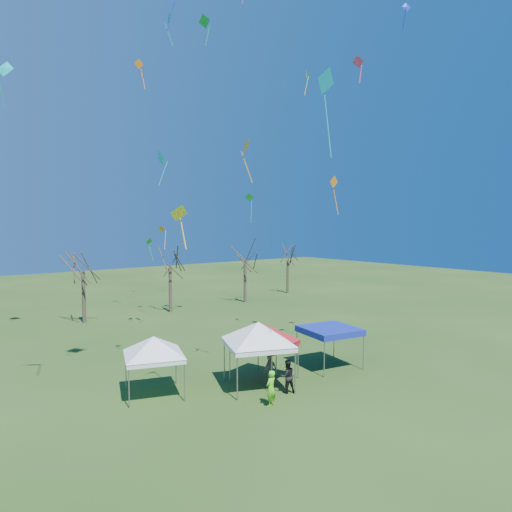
# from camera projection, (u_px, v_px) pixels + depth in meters

# --- Properties ---
(ground) EXTENTS (140.00, 140.00, 0.00)m
(ground) POSITION_uv_depth(u_px,v_px,m) (288.00, 398.00, 23.14)
(ground) COLOR #224014
(ground) RESTS_ON ground
(tree_2) EXTENTS (3.71, 3.71, 8.18)m
(tree_2) POSITION_uv_depth(u_px,v_px,m) (82.00, 253.00, 40.29)
(tree_2) COLOR #3D2D21
(tree_2) RESTS_ON ground
(tree_3) EXTENTS (3.59, 3.59, 7.91)m
(tree_3) POSITION_uv_depth(u_px,v_px,m) (170.00, 252.00, 45.24)
(tree_3) COLOR #3D2D21
(tree_3) RESTS_ON ground
(tree_4) EXTENTS (3.58, 3.58, 7.89)m
(tree_4) POSITION_uv_depth(u_px,v_px,m) (245.00, 249.00, 50.98)
(tree_4) COLOR #3D2D21
(tree_4) RESTS_ON ground
(tree_5) EXTENTS (3.39, 3.39, 7.46)m
(tree_5) POSITION_uv_depth(u_px,v_px,m) (288.00, 248.00, 57.80)
(tree_5) COLOR #3D2D21
(tree_5) RESTS_ON ground
(tent_white_west) EXTENTS (3.81, 3.81, 3.56)m
(tent_white_west) POSITION_uv_depth(u_px,v_px,m) (154.00, 340.00, 23.34)
(tent_white_west) COLOR gray
(tent_white_west) RESTS_ON ground
(tent_white_mid) EXTENTS (4.33, 4.33, 4.12)m
(tent_white_mid) POSITION_uv_depth(u_px,v_px,m) (258.00, 326.00, 24.51)
(tent_white_mid) COLOR gray
(tent_white_mid) RESTS_ON ground
(tent_red) EXTENTS (4.03, 4.03, 3.71)m
(tent_red) POSITION_uv_depth(u_px,v_px,m) (264.00, 328.00, 25.55)
(tent_red) COLOR gray
(tent_red) RESTS_ON ground
(tent_blue) EXTENTS (3.65, 3.65, 2.45)m
(tent_blue) POSITION_uv_depth(u_px,v_px,m) (330.00, 331.00, 28.10)
(tent_blue) COLOR gray
(tent_blue) RESTS_ON ground
(person_dark) EXTENTS (1.01, 0.89, 1.74)m
(person_dark) POSITION_uv_depth(u_px,v_px,m) (287.00, 376.00, 23.85)
(person_dark) COLOR black
(person_dark) RESTS_ON ground
(person_grey) EXTENTS (1.09, 0.63, 1.75)m
(person_grey) POSITION_uv_depth(u_px,v_px,m) (270.00, 371.00, 24.72)
(person_grey) COLOR slate
(person_grey) RESTS_ON ground
(person_green) EXTENTS (0.73, 0.58, 1.75)m
(person_green) POSITION_uv_depth(u_px,v_px,m) (271.00, 388.00, 22.08)
(person_green) COLOR #69DB23
(person_green) RESTS_ON ground
(kite_2) EXTENTS (1.32, 1.29, 3.19)m
(kite_2) POSITION_uv_depth(u_px,v_px,m) (5.00, 69.00, 31.22)
(kite_2) COLOR #0CB4A7
(kite_2) RESTS_ON ground
(kite_6) EXTENTS (1.06, 1.50, 3.21)m
(kite_6) POSITION_uv_depth(u_px,v_px,m) (205.00, 21.00, 44.55)
(kite_6) COLOR green
(kite_6) RESTS_ON ground
(kite_3) EXTENTS (1.02, 1.32, 3.16)m
(kite_3) POSITION_uv_depth(u_px,v_px,m) (169.00, 18.00, 43.15)
(kite_3) COLOR #0BAE90
(kite_3) RESTS_ON ground
(kite_5) EXTENTS (1.18, 0.61, 3.68)m
(kite_5) POSITION_uv_depth(u_px,v_px,m) (325.00, 83.00, 18.84)
(kite_5) COLOR #0CA4C0
(kite_5) RESTS_ON ground
(kite_17) EXTENTS (0.88, 0.52, 2.68)m
(kite_17) POSITION_uv_depth(u_px,v_px,m) (334.00, 183.00, 31.19)
(kite_17) COLOR orange
(kite_17) RESTS_ON ground
(kite_12) EXTENTS (1.15, 1.21, 3.36)m
(kite_12) POSITION_uv_depth(u_px,v_px,m) (250.00, 198.00, 50.57)
(kite_12) COLOR green
(kite_12) RESTS_ON ground
(kite_1) EXTENTS (1.02, 0.72, 2.16)m
(kite_1) POSITION_uv_depth(u_px,v_px,m) (179.00, 213.00, 21.64)
(kite_1) COLOR yellow
(kite_1) RESTS_ON ground
(kite_26) EXTENTS (0.83, 0.77, 2.53)m
(kite_26) POSITION_uv_depth(u_px,v_px,m) (139.00, 65.00, 38.85)
(kite_26) COLOR orange
(kite_26) RESTS_ON ground
(kite_22) EXTENTS (0.88, 0.86, 2.26)m
(kite_22) POSITION_uv_depth(u_px,v_px,m) (162.00, 230.00, 43.81)
(kite_22) COLOR orange
(kite_22) RESTS_ON ground
(kite_27) EXTENTS (0.98, 0.92, 2.44)m
(kite_27) POSITION_uv_depth(u_px,v_px,m) (246.00, 146.00, 24.45)
(kite_27) COLOR orange
(kite_27) RESTS_ON ground
(kite_18) EXTENTS (0.56, 0.59, 1.75)m
(kite_18) POSITION_uv_depth(u_px,v_px,m) (306.00, 76.00, 31.17)
(kite_18) COLOR yellow
(kite_18) RESTS_ON ground
(kite_11) EXTENTS (0.75, 1.30, 2.79)m
(kite_11) POSITION_uv_depth(u_px,v_px,m) (161.00, 158.00, 34.29)
(kite_11) COLOR #0DC4B1
(kite_11) RESTS_ON ground
(kite_24) EXTENTS (0.78, 0.70, 2.22)m
(kite_24) POSITION_uv_depth(u_px,v_px,m) (172.00, 2.00, 29.00)
(kite_24) COLOR blue
(kite_24) RESTS_ON ground
(kite_19) EXTENTS (0.94, 0.79, 2.25)m
(kite_19) POSITION_uv_depth(u_px,v_px,m) (149.00, 242.00, 42.16)
(kite_19) COLOR green
(kite_19) RESTS_ON ground
(kite_25) EXTENTS (0.62, 0.81, 1.58)m
(kite_25) POSITION_uv_depth(u_px,v_px,m) (358.00, 62.00, 25.49)
(kite_25) COLOR #EC3470
(kite_25) RESTS_ON ground
(kite_9) EXTENTS (0.64, 0.40, 1.60)m
(kite_9) POSITION_uv_depth(u_px,v_px,m) (406.00, 8.00, 27.92)
(kite_9) COLOR #1331D3
(kite_9) RESTS_ON ground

